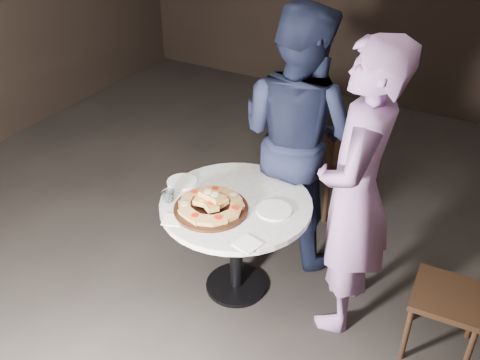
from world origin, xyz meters
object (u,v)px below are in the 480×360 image
object	(u,v)px
table	(236,219)
focaccia_pile	(211,203)
water_glass	(168,196)
diner_teal	(355,194)
diner_navy	(297,135)
chair_far	(317,144)
serving_board	(211,209)
chair_right	(468,293)

from	to	relation	value
table	focaccia_pile	distance (m)	0.25
water_glass	diner_teal	distance (m)	1.11
diner_navy	diner_teal	world-z (taller)	diner_teal
water_glass	diner_teal	world-z (taller)	diner_teal
chair_far	diner_teal	bearing A→B (deg)	137.86
serving_board	chair_far	distance (m)	1.29
serving_board	water_glass	size ratio (longest dim) A/B	5.61
water_glass	chair_right	size ratio (longest dim) A/B	0.10
chair_far	serving_board	bearing A→B (deg)	99.03
focaccia_pile	water_glass	xyz separation A→B (m)	(-0.28, -0.05, -0.01)
serving_board	diner_teal	world-z (taller)	diner_teal
focaccia_pile	diner_navy	distance (m)	0.81
chair_far	diner_navy	size ratio (longest dim) A/B	0.56
focaccia_pile	chair_far	bearing A→B (deg)	82.73
table	chair_far	xyz separation A→B (m)	(0.08, 1.13, 0.01)
chair_far	chair_right	xyz separation A→B (m)	(1.29, -0.98, -0.10)
chair_right	diner_navy	bearing A→B (deg)	-114.54
diner_teal	chair_right	bearing A→B (deg)	82.20
chair_far	diner_teal	distance (m)	1.20
chair_right	diner_navy	xyz separation A→B (m)	(-1.26, 0.49, 0.41)
table	diner_teal	size ratio (longest dim) A/B	0.61
serving_board	table	bearing A→B (deg)	59.38
focaccia_pile	water_glass	size ratio (longest dim) A/B	5.04
water_glass	diner_navy	bearing A→B (deg)	60.54
table	focaccia_pile	size ratio (longest dim) A/B	2.74
serving_board	chair_far	world-z (taller)	chair_far
chair_right	diner_teal	distance (m)	0.81
focaccia_pile	chair_right	distance (m)	1.51
focaccia_pile	chair_far	distance (m)	1.29
chair_right	water_glass	bearing A→B (deg)	-82.34
diner_navy	focaccia_pile	bearing A→B (deg)	88.12
chair_right	diner_navy	world-z (taller)	diner_navy
serving_board	chair_right	distance (m)	1.50
serving_board	diner_teal	distance (m)	0.84
table	serving_board	size ratio (longest dim) A/B	2.46
serving_board	chair_right	bearing A→B (deg)	11.23
water_glass	diner_navy	world-z (taller)	diner_navy
water_glass	chair_far	size ratio (longest dim) A/B	0.08
focaccia_pile	water_glass	bearing A→B (deg)	-169.61
serving_board	focaccia_pile	world-z (taller)	focaccia_pile
chair_right	table	bearing A→B (deg)	-87.43
chair_right	focaccia_pile	bearing A→B (deg)	-82.21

